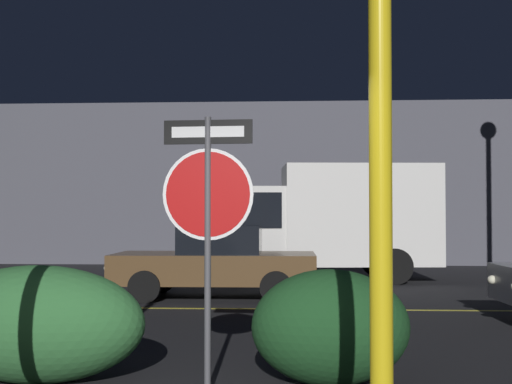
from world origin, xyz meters
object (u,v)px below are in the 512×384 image
object	(u,v)px
yellow_pole_right	(381,210)
passing_car_2	(216,262)
stop_sign	(208,199)
hedge_bush_2	(37,324)
delivery_truck	(312,218)
hedge_bush_3	(330,327)

from	to	relation	value
yellow_pole_right	passing_car_2	size ratio (longest dim) A/B	0.82
stop_sign	hedge_bush_2	size ratio (longest dim) A/B	1.19
yellow_pole_right	delivery_truck	world-z (taller)	yellow_pole_right
stop_sign	hedge_bush_2	distance (m)	2.13
stop_sign	passing_car_2	xyz separation A→B (m)	(-0.77, 7.48, -1.08)
passing_car_2	delivery_truck	bearing A→B (deg)	-28.22
hedge_bush_2	yellow_pole_right	bearing A→B (deg)	-38.92
stop_sign	hedge_bush_2	xyz separation A→B (m)	(-1.72, 0.38, -1.21)
stop_sign	hedge_bush_2	world-z (taller)	stop_sign
delivery_truck	hedge_bush_2	bearing A→B (deg)	160.56
hedge_bush_3	delivery_truck	xyz separation A→B (m)	(0.07, 10.83, 0.98)
yellow_pole_right	delivery_truck	bearing A→B (deg)	90.52
yellow_pole_right	passing_car_2	bearing A→B (deg)	102.32
hedge_bush_2	delivery_truck	world-z (taller)	delivery_truck
stop_sign	hedge_bush_2	bearing A→B (deg)	171.51
stop_sign	delivery_truck	size ratio (longest dim) A/B	0.41
yellow_pole_right	hedge_bush_2	bearing A→B (deg)	141.08
stop_sign	passing_car_2	world-z (taller)	stop_sign
stop_sign	yellow_pole_right	xyz separation A→B (m)	(1.32, -2.07, -0.12)
hedge_bush_2	passing_car_2	distance (m)	7.17
stop_sign	delivery_truck	bearing A→B (deg)	87.87
stop_sign	delivery_truck	world-z (taller)	delivery_truck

